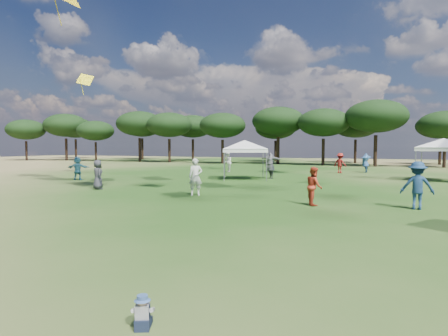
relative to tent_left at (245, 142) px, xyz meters
The scene contains 5 objects.
tree_line 25.59m from the tent_left, 71.78° to the left, with size 108.78×17.63×7.77m.
tent_left is the anchor object (origin of this frame).
tent_right 13.24m from the tent_left, 15.18° to the left, with size 6.08×6.08×3.16m.
toddler 21.85m from the tent_left, 75.39° to the right, with size 0.34×0.37×0.45m.
festival_crowd 5.01m from the tent_left, ahead, with size 29.28×21.79×1.90m.
Camera 1 is at (2.60, -1.78, 2.37)m, focal length 30.00 mm.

